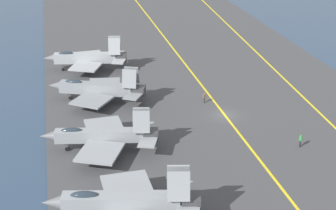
{
  "coord_description": "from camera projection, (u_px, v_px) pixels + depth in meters",
  "views": [
    {
      "loc": [
        -67.9,
        24.29,
        33.68
      ],
      "look_at": [
        0.11,
        8.91,
        2.9
      ],
      "focal_mm": 55.0,
      "sensor_mm": 36.0,
      "label": 1
    }
  ],
  "objects": [
    {
      "name": "crew_green_vest",
      "position": [
        300.0,
        140.0,
        69.18
      ],
      "size": [
        0.45,
        0.45,
        1.83
      ],
      "color": "#232328",
      "rests_on": "carrier_deck"
    },
    {
      "name": "parked_jet_third",
      "position": [
        98.0,
        89.0,
        82.8
      ],
      "size": [
        13.02,
        16.18,
        6.09
      ],
      "color": "gray",
      "rests_on": "carrier_deck"
    },
    {
      "name": "parked_jet_nearest",
      "position": [
        124.0,
        202.0,
        52.85
      ],
      "size": [
        14.09,
        16.42,
        6.78
      ],
      "color": "gray",
      "rests_on": "carrier_deck"
    },
    {
      "name": "crew_brown_vest",
      "position": [
        204.0,
        97.0,
        82.92
      ],
      "size": [
        0.36,
        0.44,
        1.7
      ],
      "color": "#383328",
      "rests_on": "carrier_deck"
    },
    {
      "name": "ground_plane",
      "position": [
        225.0,
        117.0,
        79.09
      ],
      "size": [
        2000.0,
        2000.0,
        0.0
      ],
      "primitive_type": "plane",
      "color": "#2D425B"
    },
    {
      "name": "deck_stripe_foul_line",
      "position": [
        313.0,
        106.0,
        81.91
      ],
      "size": [
        195.84,
        11.91,
        0.01
      ],
      "primitive_type": "cube",
      "rotation": [
        0.0,
        0.0,
        -0.06
      ],
      "color": "yellow",
      "rests_on": "carrier_deck"
    },
    {
      "name": "carrier_deck",
      "position": [
        225.0,
        116.0,
        79.01
      ],
      "size": [
        217.96,
        53.67,
        0.4
      ],
      "primitive_type": "cube",
      "color": "#424244",
      "rests_on": "ground"
    },
    {
      "name": "deck_stripe_centerline",
      "position": [
        225.0,
        115.0,
        78.93
      ],
      "size": [
        196.16,
        0.36,
        0.01
      ],
      "primitive_type": "cube",
      "color": "yellow",
      "rests_on": "carrier_deck"
    },
    {
      "name": "parked_jet_fourth",
      "position": [
        87.0,
        58.0,
        96.26
      ],
      "size": [
        12.3,
        15.59,
        6.5
      ],
      "color": "#9EA3A8",
      "rests_on": "carrier_deck"
    },
    {
      "name": "parked_jet_second",
      "position": [
        102.0,
        135.0,
        67.82
      ],
      "size": [
        13.75,
        15.68,
        5.94
      ],
      "color": "gray",
      "rests_on": "carrier_deck"
    }
  ]
}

